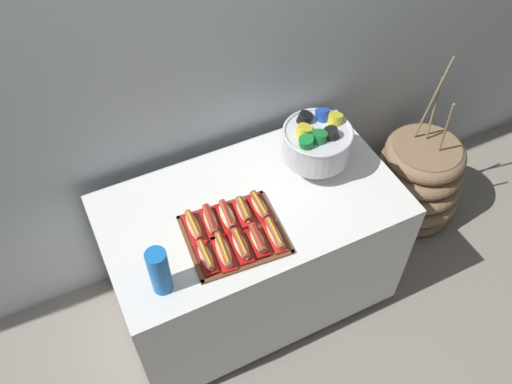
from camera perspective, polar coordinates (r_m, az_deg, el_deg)
The scene contains 17 objects.
ground_plane at distance 3.02m, azimuth -0.38°, elevation -10.63°, with size 10.00×10.00×0.00m, color gray.
back_wall at distance 2.37m, azimuth -5.91°, elevation 15.28°, with size 6.00×0.10×2.60m, color #B2BCC1.
buffet_table at distance 2.68m, azimuth -0.42°, elevation -6.25°, with size 1.35×0.76×0.78m.
floor_vase at distance 3.31m, azimuth 16.73°, elevation 1.21°, with size 0.55×0.55×1.10m.
serving_tray at distance 2.27m, azimuth -2.36°, elevation -4.61°, with size 0.43×0.39×0.01m.
hot_dog_0 at distance 2.18m, azimuth -5.38°, elevation -6.91°, with size 0.06×0.16×0.06m.
hot_dog_1 at distance 2.19m, azimuth -3.50°, elevation -6.36°, with size 0.09×0.19×0.06m.
hot_dog_2 at distance 2.20m, azimuth -1.65°, elevation -5.73°, with size 0.07×0.17×0.06m.
hot_dog_3 at distance 2.21m, azimuth 0.18°, elevation -5.14°, with size 0.07×0.16×0.06m.
hot_dog_4 at distance 2.23m, azimuth 1.97°, elevation -4.61°, with size 0.07×0.17×0.06m.
hot_dog_5 at distance 2.27m, azimuth -6.66°, elevation -3.72°, with size 0.06×0.18×0.06m.
hot_dog_6 at distance 2.28m, azimuth -4.87°, elevation -3.14°, with size 0.08×0.18×0.06m.
hot_dog_7 at distance 2.29m, azimuth -3.09°, elevation -2.62°, with size 0.09×0.18×0.06m.
hot_dog_8 at distance 2.31m, azimuth -1.34°, elevation -2.07°, with size 0.08×0.16×0.06m.
hot_dog_9 at distance 2.33m, azimuth 0.39°, elevation -1.57°, with size 0.07×0.16×0.06m.
punch_bowl at distance 2.43m, azimuth 6.50°, elevation 5.34°, with size 0.32×0.32×0.27m.
cup_stack at distance 2.07m, azimuth -10.28°, elevation -8.33°, with size 0.08×0.08×0.23m.
Camera 1 is at (-0.65, -1.37, 2.62)m, focal length 37.47 mm.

